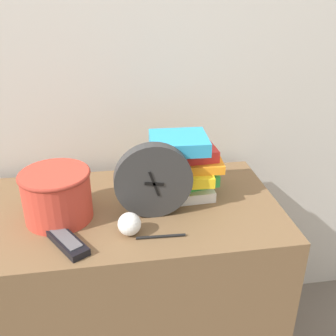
{
  "coord_description": "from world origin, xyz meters",
  "views": [
    {
      "loc": [
        -0.01,
        -0.79,
        1.37
      ],
      "look_at": [
        0.15,
        0.27,
        0.85
      ],
      "focal_mm": 42.0,
      "sensor_mm": 36.0,
      "label": 1
    }
  ],
  "objects_px": {
    "crumpled_paper_ball": "(129,224)",
    "pen": "(161,236)",
    "book_stack": "(181,167)",
    "desk_clock": "(153,181)",
    "basket": "(57,194)",
    "tv_remote": "(65,240)"
  },
  "relations": [
    {
      "from": "crumpled_paper_ball",
      "to": "pen",
      "type": "bearing_deg",
      "value": -20.91
    },
    {
      "from": "basket",
      "to": "tv_remote",
      "type": "bearing_deg",
      "value": -79.24
    },
    {
      "from": "basket",
      "to": "crumpled_paper_ball",
      "type": "bearing_deg",
      "value": -30.14
    },
    {
      "from": "basket",
      "to": "tv_remote",
      "type": "distance_m",
      "value": 0.15
    },
    {
      "from": "pen",
      "to": "basket",
      "type": "bearing_deg",
      "value": 152.42
    },
    {
      "from": "desk_clock",
      "to": "tv_remote",
      "type": "distance_m",
      "value": 0.29
    },
    {
      "from": "crumpled_paper_ball",
      "to": "pen",
      "type": "xyz_separation_m",
      "value": [
        0.08,
        -0.03,
        -0.03
      ]
    },
    {
      "from": "desk_clock",
      "to": "basket",
      "type": "distance_m",
      "value": 0.28
    },
    {
      "from": "pen",
      "to": "book_stack",
      "type": "bearing_deg",
      "value": 66.61
    },
    {
      "from": "desk_clock",
      "to": "pen",
      "type": "xyz_separation_m",
      "value": [
        0.0,
        -0.12,
        -0.11
      ]
    },
    {
      "from": "tv_remote",
      "to": "pen",
      "type": "height_order",
      "value": "tv_remote"
    },
    {
      "from": "desk_clock",
      "to": "book_stack",
      "type": "bearing_deg",
      "value": 46.87
    },
    {
      "from": "book_stack",
      "to": "basket",
      "type": "bearing_deg",
      "value": -168.04
    },
    {
      "from": "tv_remote",
      "to": "crumpled_paper_ball",
      "type": "distance_m",
      "value": 0.18
    },
    {
      "from": "book_stack",
      "to": "tv_remote",
      "type": "distance_m",
      "value": 0.42
    },
    {
      "from": "book_stack",
      "to": "desk_clock",
      "type": "bearing_deg",
      "value": -133.13
    },
    {
      "from": "book_stack",
      "to": "tv_remote",
      "type": "bearing_deg",
      "value": -149.32
    },
    {
      "from": "desk_clock",
      "to": "pen",
      "type": "distance_m",
      "value": 0.16
    },
    {
      "from": "pen",
      "to": "desk_clock",
      "type": "bearing_deg",
      "value": 91.89
    },
    {
      "from": "tv_remote",
      "to": "pen",
      "type": "bearing_deg",
      "value": -3.75
    },
    {
      "from": "basket",
      "to": "crumpled_paper_ball",
      "type": "distance_m",
      "value": 0.24
    },
    {
      "from": "book_stack",
      "to": "basket",
      "type": "xyz_separation_m",
      "value": [
        -0.38,
        -0.08,
        -0.02
      ]
    }
  ]
}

